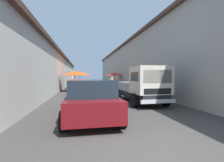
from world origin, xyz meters
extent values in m
plane|color=#3D3A38|center=(13.50, 0.00, 0.00)|extent=(90.00, 90.00, 0.00)
cube|color=beige|center=(15.75, 7.29, 1.93)|extent=(49.50, 7.00, 3.85)
cube|color=#4C3328|center=(15.75, 7.29, 3.97)|extent=(49.80, 7.50, 0.24)
cube|color=#A39E93|center=(15.75, -7.29, 2.76)|extent=(49.50, 7.00, 5.51)
cube|color=#4C3328|center=(15.75, -7.29, 5.63)|extent=(49.80, 7.50, 0.24)
cylinder|color=#9E9EA3|center=(14.03, 2.30, 1.05)|extent=(0.06, 0.06, 2.09)
cone|color=#D84C14|center=(14.03, 2.30, 1.87)|extent=(2.73, 2.73, 0.44)
sphere|color=#9E9EA3|center=(14.03, 2.30, 2.13)|extent=(0.07, 0.07, 0.07)
cube|color=brown|center=(14.06, 2.40, 0.37)|extent=(0.89, 0.63, 0.74)
sphere|color=orange|center=(13.98, 2.38, 0.79)|extent=(0.09, 0.09, 0.09)
sphere|color=orange|center=(13.86, 2.50, 0.79)|extent=(0.09, 0.09, 0.09)
sphere|color=orange|center=(13.78, 2.44, 0.84)|extent=(0.09, 0.09, 0.09)
sphere|color=orange|center=(13.78, 2.40, 0.79)|extent=(0.09, 0.09, 0.09)
sphere|color=orange|center=(13.91, 2.48, 0.79)|extent=(0.09, 0.09, 0.09)
cylinder|color=#9E9EA3|center=(16.89, 1.82, 1.07)|extent=(0.06, 0.06, 2.14)
cone|color=#D84C14|center=(16.89, 1.82, 1.89)|extent=(2.78, 2.78, 0.50)
sphere|color=#9E9EA3|center=(16.89, 1.82, 2.18)|extent=(0.07, 0.07, 0.07)
cube|color=olive|center=(16.88, 1.91, 0.42)|extent=(0.75, 0.78, 0.84)
sphere|color=orange|center=(17.08, 1.95, 0.89)|extent=(0.09, 0.09, 0.09)
sphere|color=orange|center=(17.01, 1.95, 0.89)|extent=(0.09, 0.09, 0.09)
sphere|color=orange|center=(17.07, 1.81, 0.89)|extent=(0.09, 0.09, 0.09)
sphere|color=orange|center=(16.94, 2.03, 0.89)|extent=(0.09, 0.09, 0.09)
sphere|color=orange|center=(16.72, 1.72, 0.94)|extent=(0.09, 0.09, 0.09)
cylinder|color=#9E9EA3|center=(19.47, -2.88, 1.03)|extent=(0.06, 0.06, 2.05)
cone|color=red|center=(19.47, -2.88, 1.86)|extent=(2.50, 2.50, 0.38)
sphere|color=#9E9EA3|center=(19.47, -2.88, 2.09)|extent=(0.07, 0.07, 0.07)
cube|color=#9E7547|center=(19.23, -2.89, 0.42)|extent=(0.89, 0.72, 0.84)
sphere|color=orange|center=(19.25, -2.84, 0.89)|extent=(0.09, 0.09, 0.09)
sphere|color=orange|center=(18.98, -3.10, 0.89)|extent=(0.09, 0.09, 0.09)
sphere|color=orange|center=(19.30, -2.80, 0.94)|extent=(0.09, 0.09, 0.09)
sphere|color=orange|center=(19.52, -3.10, 0.89)|extent=(0.09, 0.09, 0.09)
sphere|color=orange|center=(19.32, -2.70, 0.89)|extent=(0.09, 0.09, 0.09)
cube|color=#600F14|center=(3.01, 1.25, 0.57)|extent=(3.92, 1.77, 0.64)
cube|color=#19232D|center=(2.86, 1.25, 1.17)|extent=(2.36, 1.55, 0.56)
cube|color=black|center=(4.92, 1.28, 0.35)|extent=(0.12, 1.65, 0.20)
cube|color=silver|center=(4.93, 1.86, 0.63)|extent=(0.06, 0.24, 0.14)
cube|color=silver|center=(4.94, 0.69, 0.63)|extent=(0.06, 0.24, 0.14)
cylinder|color=black|center=(4.32, 2.13, 0.30)|extent=(0.60, 0.21, 0.60)
cylinder|color=black|center=(4.34, 0.41, 0.30)|extent=(0.60, 0.21, 0.60)
cylinder|color=black|center=(1.67, 2.09, 0.30)|extent=(0.60, 0.21, 0.60)
cylinder|color=black|center=(1.69, 0.37, 0.30)|extent=(0.60, 0.21, 0.60)
cube|color=black|center=(6.48, -1.81, 0.50)|extent=(4.87, 1.71, 0.36)
cube|color=beige|center=(4.85, -1.89, 1.38)|extent=(1.62, 1.83, 1.40)
cube|color=#19232D|center=(4.11, -1.93, 1.55)|extent=(0.13, 1.47, 0.63)
cube|color=#19232D|center=(4.85, -1.89, 1.55)|extent=(1.13, 1.82, 0.45)
cube|color=black|center=(4.10, -1.93, 0.86)|extent=(0.13, 1.40, 0.28)
cube|color=silver|center=(4.02, -1.93, 0.40)|extent=(0.21, 1.75, 0.18)
cube|color=gray|center=(7.34, -2.59, 0.93)|extent=(3.16, 0.22, 0.50)
cube|color=gray|center=(7.25, -0.94, 0.93)|extent=(3.16, 0.22, 0.50)
cube|color=gray|center=(8.85, -1.69, 0.93)|extent=(0.14, 1.65, 0.50)
cylinder|color=black|center=(4.89, -2.76, 0.36)|extent=(0.73, 0.26, 0.72)
cylinder|color=black|center=(4.80, -1.02, 0.36)|extent=(0.73, 0.26, 0.72)
cylinder|color=black|center=(7.96, -2.61, 0.36)|extent=(0.73, 0.26, 0.72)
cylinder|color=black|center=(7.87, -0.86, 0.36)|extent=(0.73, 0.26, 0.72)
cylinder|color=navy|center=(11.63, 2.37, 0.38)|extent=(0.14, 0.14, 0.77)
cylinder|color=navy|center=(11.47, 2.40, 0.38)|extent=(0.14, 0.14, 0.77)
cube|color=white|center=(11.55, 2.38, 1.06)|extent=(0.48, 0.28, 0.58)
sphere|color=tan|center=(11.55, 2.38, 1.45)|extent=(0.21, 0.21, 0.21)
cylinder|color=white|center=(11.82, 2.33, 1.08)|extent=(0.08, 0.08, 0.52)
cylinder|color=white|center=(11.28, 2.43, 1.08)|extent=(0.08, 0.08, 0.52)
cylinder|color=#232328|center=(15.87, -1.82, 0.38)|extent=(0.14, 0.14, 0.75)
cylinder|color=#232328|center=(15.96, -1.94, 0.38)|extent=(0.14, 0.14, 0.75)
cube|color=#D8C666|center=(15.91, -1.88, 1.03)|extent=(0.43, 0.47, 0.56)
sphere|color=tan|center=(15.91, -1.88, 1.42)|extent=(0.21, 0.21, 0.21)
cylinder|color=#D8C666|center=(15.75, -1.67, 1.06)|extent=(0.08, 0.08, 0.51)
cylinder|color=#D8C666|center=(16.08, -2.09, 1.06)|extent=(0.08, 0.08, 0.51)
cylinder|color=black|center=(16.45, -2.43, 0.22)|extent=(0.45, 0.13, 0.44)
cylinder|color=black|center=(15.20, -2.31, 0.22)|extent=(0.45, 0.15, 0.44)
cube|color=#3359A5|center=(15.77, -2.36, 0.27)|extent=(0.92, 0.36, 0.08)
ellipsoid|color=black|center=(15.47, -2.33, 0.64)|extent=(0.58, 0.31, 0.20)
cube|color=#3359A5|center=(16.40, -2.42, 0.67)|extent=(0.17, 0.33, 0.56)
cylinder|color=silver|center=(16.33, -2.41, 0.77)|extent=(0.28, 0.09, 0.68)
cylinder|color=black|center=(16.25, -2.41, 1.12)|extent=(0.55, 0.09, 0.04)
camera|label=1|loc=(-3.17, 1.56, 1.58)|focal=26.62mm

